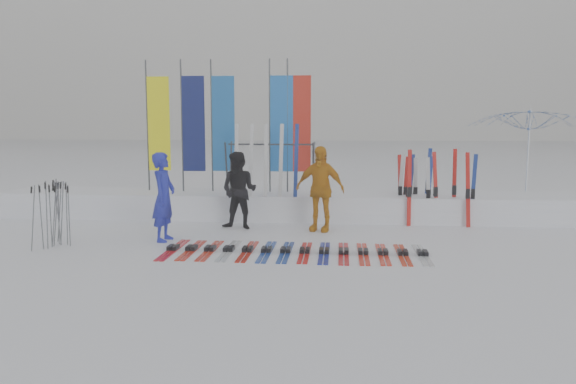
# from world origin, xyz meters

# --- Properties ---
(ground) EXTENTS (120.00, 120.00, 0.00)m
(ground) POSITION_xyz_m (0.00, 0.00, 0.00)
(ground) COLOR white
(ground) RESTS_ON ground
(snow_bank) EXTENTS (14.00, 1.60, 0.60)m
(snow_bank) POSITION_xyz_m (0.00, 4.60, 0.30)
(snow_bank) COLOR white
(snow_bank) RESTS_ON ground
(person_blue) EXTENTS (0.45, 0.65, 1.72)m
(person_blue) POSITION_xyz_m (-2.22, 1.71, 0.86)
(person_blue) COLOR #1C25A8
(person_blue) RESTS_ON ground
(person_black) EXTENTS (0.93, 0.79, 1.67)m
(person_black) POSITION_xyz_m (-0.99, 3.07, 0.83)
(person_black) COLOR black
(person_black) RESTS_ON ground
(person_yellow) EXTENTS (1.14, 0.72, 1.80)m
(person_yellow) POSITION_xyz_m (0.74, 3.00, 0.90)
(person_yellow) COLOR orange
(person_yellow) RESTS_ON ground
(tent_canopy) EXTENTS (3.78, 3.81, 2.72)m
(tent_canopy) POSITION_xyz_m (5.84, 5.61, 1.36)
(tent_canopy) COLOR white
(tent_canopy) RESTS_ON ground
(ski_row) EXTENTS (4.60, 1.69, 0.07)m
(ski_row) POSITION_xyz_m (0.38, 0.94, 0.04)
(ski_row) COLOR red
(ski_row) RESTS_ON ground
(pole_cluster) EXTENTS (0.52, 0.90, 1.24)m
(pole_cluster) POSITION_xyz_m (-4.12, 1.10, 0.59)
(pole_cluster) COLOR #595B60
(pole_cluster) RESTS_ON ground
(feather_flags) EXTENTS (4.07, 0.16, 3.20)m
(feather_flags) POSITION_xyz_m (-1.53, 4.80, 2.24)
(feather_flags) COLOR #383A3F
(feather_flags) RESTS_ON ground
(ski_rack) EXTENTS (2.04, 0.80, 1.23)m
(ski_rack) POSITION_xyz_m (-0.44, 4.20, 1.38)
(ski_rack) COLOR #383A3F
(ski_rack) RESTS_ON ground
(upright_skis) EXTENTS (1.63, 1.07, 1.70)m
(upright_skis) POSITION_xyz_m (3.13, 4.23, 0.80)
(upright_skis) COLOR navy
(upright_skis) RESTS_ON ground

